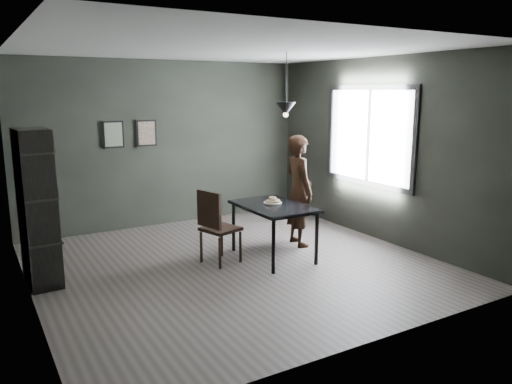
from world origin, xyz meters
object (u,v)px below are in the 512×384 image
cafe_table (273,211)px  woman (299,191)px  white_plate (273,203)px  pendant_lamp (286,109)px  shelf_unit (37,209)px  wood_chair (215,223)px

cafe_table → woman: bearing=26.4°
cafe_table → white_plate: (0.04, 0.09, 0.08)m
pendant_lamp → shelf_unit: bearing=171.6°
wood_chair → pendant_lamp: pendant_lamp is taller
white_plate → pendant_lamp: (0.21, 0.01, 1.29)m
woman → shelf_unit: shelf_unit is taller
wood_chair → shelf_unit: (-2.11, 0.41, 0.36)m
cafe_table → pendant_lamp: (0.25, 0.10, 1.38)m
white_plate → shelf_unit: (-2.96, 0.48, 0.18)m
cafe_table → white_plate: 0.13m
pendant_lamp → white_plate: bearing=-176.0°
woman → wood_chair: (-1.46, -0.16, -0.26)m
wood_chair → pendant_lamp: 1.82m
cafe_table → white_plate: bearing=64.9°
wood_chair → shelf_unit: 2.18m
wood_chair → pendant_lamp: bearing=-19.1°
woman → shelf_unit: bearing=93.8°
white_plate → woman: woman is taller
cafe_table → wood_chair: size_ratio=1.19×
wood_chair → shelf_unit: size_ratio=0.54×
shelf_unit → pendant_lamp: pendant_lamp is taller
white_plate → woman: (0.61, 0.24, 0.07)m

